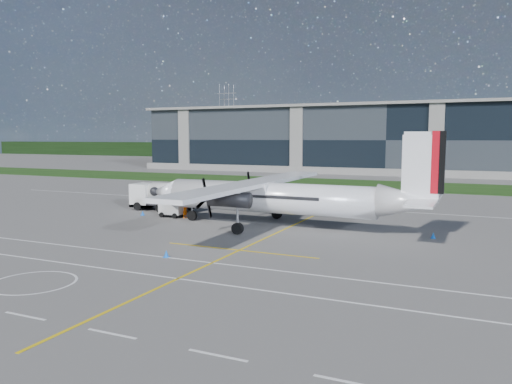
{
  "coord_description": "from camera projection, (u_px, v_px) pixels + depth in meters",
  "views": [
    {
      "loc": [
        18.68,
        -37.67,
        8.12
      ],
      "look_at": [
        -0.86,
        5.43,
        2.92
      ],
      "focal_mm": 35.0,
      "sensor_mm": 36.0,
      "label": 1
    }
  ],
  "objects": [
    {
      "name": "tree_line",
      "position": [
        422.0,
        152.0,
        169.07
      ],
      "size": [
        400.0,
        6.0,
        6.0
      ],
      "primitive_type": "cube",
      "color": "black",
      "rests_on": "ground"
    },
    {
      "name": "baggage_tug",
      "position": [
        172.0,
        209.0,
        51.0
      ],
      "size": [
        2.62,
        1.57,
        1.57
      ],
      "primitive_type": null,
      "color": "silver",
      "rests_on": "ground"
    },
    {
      "name": "fuel_tanker_truck",
      "position": [
        160.0,
        196.0,
        55.63
      ],
      "size": [
        8.32,
        2.71,
        3.12
      ],
      "primitive_type": null,
      "color": "white",
      "rests_on": "ground"
    },
    {
      "name": "yellow_taxiway_centerline",
      "position": [
        309.0,
        218.0,
        50.48
      ],
      "size": [
        0.2,
        70.0,
        0.01
      ],
      "primitive_type": "cube",
      "color": "yellow",
      "rests_on": "ground"
    },
    {
      "name": "safety_cone_portwing",
      "position": [
        166.0,
        254.0,
        33.86
      ],
      "size": [
        0.36,
        0.36,
        0.5
      ],
      "primitive_type": "cone",
      "color": "blue",
      "rests_on": "ground"
    },
    {
      "name": "pylon_west",
      "position": [
        227.0,
        121.0,
        209.65
      ],
      "size": [
        9.0,
        4.6,
        30.0
      ],
      "primitive_type": null,
      "color": "gray",
      "rests_on": "ground"
    },
    {
      "name": "ground_crew_person",
      "position": [
        185.0,
        208.0,
        50.21
      ],
      "size": [
        0.67,
        0.89,
        2.07
      ],
      "primitive_type": "imported",
      "rotation": [
        0.0,
        0.0,
        1.49
      ],
      "color": "#F25907",
      "rests_on": "ground"
    },
    {
      "name": "safety_cone_nose_stbd",
      "position": [
        170.0,
        213.0,
        52.09
      ],
      "size": [
        0.36,
        0.36,
        0.5
      ],
      "primitive_type": "cone",
      "color": "blue",
      "rests_on": "ground"
    },
    {
      "name": "white_lane_line",
      "position": [
        136.0,
        273.0,
        29.98
      ],
      "size": [
        90.0,
        0.15,
        0.01
      ],
      "primitive_type": "cube",
      "color": "white",
      "rests_on": "ground"
    },
    {
      "name": "turboprop_aircraft",
      "position": [
        280.0,
        180.0,
        44.63
      ],
      "size": [
        27.71,
        28.74,
        8.62
      ],
      "primitive_type": null,
      "color": "white",
      "rests_on": "ground"
    },
    {
      "name": "grass_strip",
      "position": [
        362.0,
        184.0,
        86.11
      ],
      "size": [
        400.0,
        18.0,
        0.04
      ],
      "primitive_type": "cube",
      "color": "#153B10",
      "rests_on": "ground"
    },
    {
      "name": "safety_cone_stbdwing",
      "position": [
        306.0,
        203.0,
        59.52
      ],
      "size": [
        0.36,
        0.36,
        0.5
      ],
      "primitive_type": "cone",
      "color": "blue",
      "rests_on": "ground"
    },
    {
      "name": "safety_cone_tail",
      "position": [
        433.0,
        235.0,
        40.21
      ],
      "size": [
        0.36,
        0.36,
        0.5
      ],
      "primitive_type": "cone",
      "color": "blue",
      "rests_on": "ground"
    },
    {
      "name": "ground",
      "position": [
        351.0,
        189.0,
        78.87
      ],
      "size": [
        400.0,
        400.0,
        0.0
      ],
      "primitive_type": "plane",
      "color": "#5B5856",
      "rests_on": "ground"
    },
    {
      "name": "safety_cone_fwd",
      "position": [
        143.0,
        213.0,
        52.09
      ],
      "size": [
        0.36,
        0.36,
        0.5
      ],
      "primitive_type": "cone",
      "color": "blue",
      "rests_on": "ground"
    },
    {
      "name": "terminal_building",
      "position": [
        394.0,
        140.0,
        114.26
      ],
      "size": [
        120.0,
        20.0,
        15.0
      ],
      "primitive_type": "cube",
      "color": "black",
      "rests_on": "ground"
    }
  ]
}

